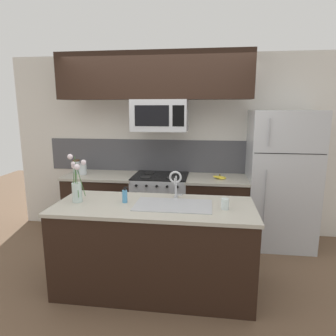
# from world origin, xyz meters

# --- Properties ---
(ground_plane) EXTENTS (10.00, 10.00, 0.00)m
(ground_plane) POSITION_xyz_m (0.00, 0.00, 0.00)
(ground_plane) COLOR brown
(rear_partition) EXTENTS (5.20, 0.10, 2.60)m
(rear_partition) POSITION_xyz_m (0.30, 1.28, 1.30)
(rear_partition) COLOR silver
(rear_partition) RESTS_ON ground
(splash_band) EXTENTS (3.53, 0.01, 0.48)m
(splash_band) POSITION_xyz_m (0.00, 1.22, 1.15)
(splash_band) COLOR #4C4C51
(splash_band) RESTS_ON rear_partition
(back_counter_left) EXTENTS (1.01, 0.65, 0.91)m
(back_counter_left) POSITION_xyz_m (-0.87, 0.90, 0.46)
(back_counter_left) COLOR black
(back_counter_left) RESTS_ON ground
(back_counter_right) EXTENTS (0.85, 0.65, 0.91)m
(back_counter_right) POSITION_xyz_m (0.79, 0.90, 0.46)
(back_counter_right) COLOR black
(back_counter_right) RESTS_ON ground
(stove_range) EXTENTS (0.76, 0.64, 0.93)m
(stove_range) POSITION_xyz_m (0.00, 0.90, 0.46)
(stove_range) COLOR #B7BABF
(stove_range) RESTS_ON ground
(microwave) EXTENTS (0.74, 0.40, 0.42)m
(microwave) POSITION_xyz_m (0.00, 0.88, 1.75)
(microwave) COLOR #B7BABF
(upper_cabinet_band) EXTENTS (2.55, 0.34, 0.60)m
(upper_cabinet_band) POSITION_xyz_m (-0.08, 0.85, 2.26)
(upper_cabinet_band) COLOR black
(refrigerator) EXTENTS (0.87, 0.74, 1.83)m
(refrigerator) POSITION_xyz_m (1.63, 0.92, 0.91)
(refrigerator) COLOR #B7BABF
(refrigerator) RESTS_ON ground
(storage_jar_tall) EXTENTS (0.10, 0.10, 0.20)m
(storage_jar_tall) POSITION_xyz_m (-1.26, 0.94, 1.01)
(storage_jar_tall) COLOR silver
(storage_jar_tall) RESTS_ON back_counter_left
(storage_jar_medium) EXTENTS (0.11, 0.11, 0.16)m
(storage_jar_medium) POSITION_xyz_m (-1.13, 0.87, 0.99)
(storage_jar_medium) COLOR silver
(storage_jar_medium) RESTS_ON back_counter_left
(banana_bunch) EXTENTS (0.19, 0.13, 0.08)m
(banana_bunch) POSITION_xyz_m (0.82, 0.84, 0.93)
(banana_bunch) COLOR yellow
(banana_bunch) RESTS_ON back_counter_right
(island_counter) EXTENTS (1.99, 0.82, 0.91)m
(island_counter) POSITION_xyz_m (0.13, -0.35, 0.46)
(island_counter) COLOR black
(island_counter) RESTS_ON ground
(kitchen_sink) EXTENTS (0.76, 0.43, 0.16)m
(kitchen_sink) POSITION_xyz_m (0.32, -0.35, 0.84)
(kitchen_sink) COLOR #ADAFB5
(kitchen_sink) RESTS_ON island_counter
(sink_faucet) EXTENTS (0.14, 0.14, 0.31)m
(sink_faucet) POSITION_xyz_m (0.32, -0.14, 1.11)
(sink_faucet) COLOR #B7BABF
(sink_faucet) RESTS_ON island_counter
(dish_soap_bottle) EXTENTS (0.06, 0.05, 0.16)m
(dish_soap_bottle) POSITION_xyz_m (-0.17, -0.32, 0.98)
(dish_soap_bottle) COLOR #4C93C6
(dish_soap_bottle) RESTS_ON island_counter
(drinking_glass) EXTENTS (0.07, 0.07, 0.11)m
(drinking_glass) POSITION_xyz_m (0.83, -0.39, 0.96)
(drinking_glass) COLOR silver
(drinking_glass) RESTS_ON island_counter
(flower_vase) EXTENTS (0.18, 0.13, 0.50)m
(flower_vase) POSITION_xyz_m (-0.66, -0.37, 1.07)
(flower_vase) COLOR silver
(flower_vase) RESTS_ON island_counter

